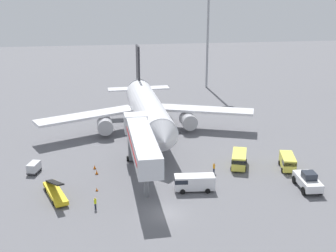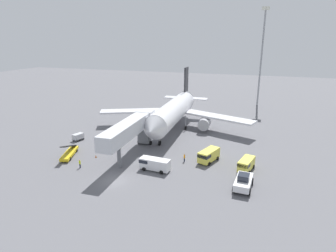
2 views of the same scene
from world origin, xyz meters
The scene contains 15 objects.
ground_plane centered at (0.00, 0.00, 0.00)m, with size 300.00×300.00×0.00m, color slate.
airplane_at_gate centered at (0.82, 29.05, 4.78)m, with size 40.13×35.33×14.31m.
jet_bridge centered at (-1.97, 10.55, 5.55)m, with size 3.72×19.70×7.37m.
pushback_tug centered at (19.83, 3.90, 1.16)m, with size 2.90×5.53×2.50m.
belt_loader_truck centered at (-13.51, 6.27, 0.77)m, with size 3.85×7.14×3.29m.
service_van_outer_right centered at (12.83, 12.24, 1.29)m, with size 3.57×5.43×2.26m.
service_van_near_center centered at (4.51, 5.60, 1.24)m, with size 5.47×2.47×2.16m.
service_van_far_center centered at (19.78, 10.56, 1.20)m, with size 2.87×4.85×2.09m.
baggage_cart_rear_right centered at (-17.32, 14.58, 0.86)m, with size 1.93×2.69×1.56m.
ground_crew_worker_foreground centered at (8.61, 10.70, 0.85)m, with size 0.35×0.35×1.61m.
ground_crew_worker_midground centered at (-8.35, 2.28, 0.85)m, with size 0.42×0.42×1.61m.
safety_cone_alpha centered at (-8.24, 7.27, 0.26)m, with size 0.34×0.34×0.53m.
safety_cone_bravo centered at (-8.61, 14.72, 0.32)m, with size 0.43×0.43×0.66m.
safety_cone_charlie centered at (-8.29, 12.73, 0.33)m, with size 0.44×0.44×0.67m.
apron_light_mast centered at (19.88, 64.62, 21.23)m, with size 2.40×2.40×31.61m.
Camera 2 is at (21.39, -37.47, 22.24)m, focal length 30.87 mm.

